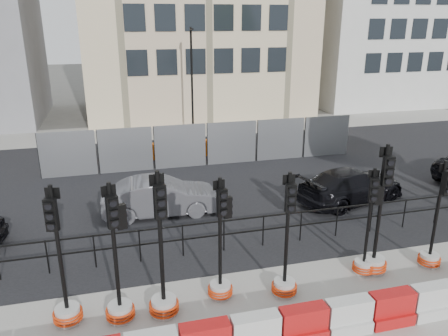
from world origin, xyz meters
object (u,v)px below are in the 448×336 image
object	(u,v)px
traffic_signal_a	(65,297)
traffic_signal_d	(221,270)
traffic_signal_h	(432,246)
car_c	(351,185)

from	to	relation	value
traffic_signal_a	traffic_signal_d	world-z (taller)	traffic_signal_a
traffic_signal_a	traffic_signal_d	size ratio (longest dim) A/B	1.06
traffic_signal_a	traffic_signal_h	bearing A→B (deg)	15.65
traffic_signal_a	car_c	distance (m)	10.68
traffic_signal_h	car_c	bearing A→B (deg)	71.51
traffic_signal_d	traffic_signal_h	xyz separation A→B (m)	(5.89, -0.07, -0.11)
traffic_signal_a	traffic_signal_d	bearing A→B (deg)	16.87
traffic_signal_a	car_c	xyz separation A→B (m)	(9.64, 4.59, -0.06)
traffic_signal_d	car_c	xyz separation A→B (m)	(6.10, 4.51, -0.11)
traffic_signal_h	traffic_signal_d	bearing A→B (deg)	163.54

